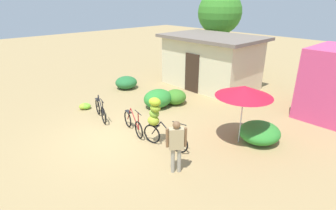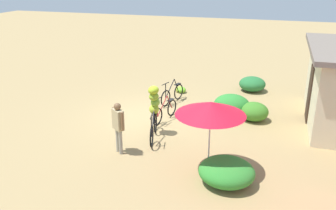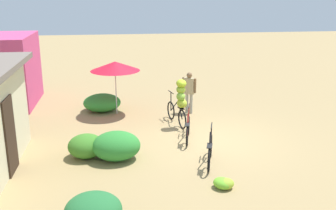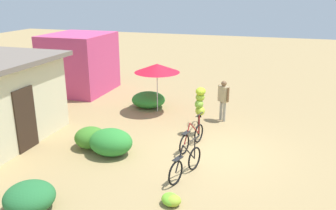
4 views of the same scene
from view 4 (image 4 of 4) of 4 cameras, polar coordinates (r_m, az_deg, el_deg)
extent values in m
plane|color=#A08556|center=(11.31, 6.84, -7.49)|extent=(60.00, 60.00, 0.00)
cube|color=#332319|center=(11.92, -21.92, -2.16)|extent=(0.90, 0.06, 2.00)
cube|color=#D14378|center=(18.11, -14.00, 6.57)|extent=(3.20, 2.80, 2.84)
ellipsoid|color=#266C35|center=(8.96, -21.38, -13.63)|extent=(1.15, 1.18, 0.66)
ellipsoid|color=#2E8331|center=(11.05, -9.17, -5.92)|extent=(1.14, 1.35, 0.82)
ellipsoid|color=#3C7C26|center=(11.66, -12.35, -5.15)|extent=(0.97, 1.03, 0.68)
ellipsoid|color=#2F872F|center=(15.32, -3.16, 0.85)|extent=(1.36, 1.45, 0.67)
cylinder|color=beige|center=(14.56, -1.74, 2.59)|extent=(0.04, 0.04, 1.95)
cone|color=red|center=(14.36, -1.77, 5.96)|extent=(1.85, 1.85, 0.35)
torus|color=black|center=(10.09, 4.27, -8.57)|extent=(0.66, 0.23, 0.67)
torus|color=black|center=(9.34, 1.23, -10.85)|extent=(0.66, 0.23, 0.67)
cylinder|color=black|center=(9.32, 1.82, -8.68)|extent=(0.37, 0.14, 0.66)
cylinder|color=black|center=(9.70, 3.37, -7.58)|extent=(0.65, 0.22, 0.67)
cylinder|color=black|center=(9.83, 4.35, -5.36)|extent=(0.49, 0.17, 0.03)
cylinder|color=black|center=(9.96, 4.31, -6.99)|extent=(0.04, 0.04, 0.62)
cube|color=black|center=(9.24, 1.58, -8.62)|extent=(0.38, 0.23, 0.02)
torus|color=black|center=(11.84, 4.95, -4.55)|extent=(0.63, 0.19, 0.63)
torus|color=black|center=(10.99, 2.64, -6.34)|extent=(0.63, 0.19, 0.63)
cylinder|color=maroon|center=(11.02, 3.10, -4.63)|extent=(0.39, 0.12, 0.60)
cylinder|color=maroon|center=(11.45, 4.27, -3.77)|extent=(0.68, 0.19, 0.61)
cylinder|color=black|center=(11.60, 5.04, -1.54)|extent=(0.49, 0.14, 0.03)
cylinder|color=maroon|center=(11.72, 5.00, -3.06)|extent=(0.04, 0.04, 0.66)
cube|color=black|center=(10.94, 2.92, -4.49)|extent=(0.38, 0.22, 0.02)
torus|color=black|center=(13.39, 4.97, -1.75)|extent=(0.67, 0.20, 0.67)
torus|color=black|center=(12.38, 5.00, -3.43)|extent=(0.67, 0.20, 0.67)
cylinder|color=black|center=(12.45, 5.03, -1.92)|extent=(0.41, 0.13, 0.58)
cylinder|color=black|center=(12.96, 5.01, -1.11)|extent=(0.71, 0.20, 0.59)
cylinder|color=black|center=(13.17, 5.05, 1.09)|extent=(0.49, 0.14, 0.03)
cylinder|color=black|center=(13.27, 5.01, -0.34)|extent=(0.04, 0.04, 0.69)
cube|color=black|center=(12.35, 5.04, -1.66)|extent=(0.38, 0.22, 0.02)
ellipsoid|color=#9CB12E|center=(12.28, 5.18, -0.93)|extent=(0.50, 0.46, 0.32)
ellipsoid|color=#7AA832|center=(12.21, 5.01, 0.16)|extent=(0.37, 0.30, 0.29)
ellipsoid|color=#88A82A|center=(12.22, 5.19, 1.25)|extent=(0.39, 0.31, 0.27)
ellipsoid|color=#9CB724|center=(12.15, 5.28, 2.21)|extent=(0.46, 0.38, 0.27)
ellipsoid|color=#73C32E|center=(8.66, 0.35, -14.94)|extent=(0.62, 0.62, 0.26)
ellipsoid|color=#94B42F|center=(8.62, 0.71, -15.12)|extent=(0.46, 0.50, 0.26)
cylinder|color=gray|center=(13.92, 8.51, -0.88)|extent=(0.11, 0.11, 0.77)
cylinder|color=gray|center=(13.80, 9.03, -1.08)|extent=(0.11, 0.11, 0.77)
cube|color=tan|center=(13.65, 8.90, 1.77)|extent=(0.40, 0.44, 0.61)
cylinder|color=brown|center=(13.82, 8.19, 2.13)|extent=(0.08, 0.08, 0.55)
cylinder|color=brown|center=(13.47, 9.65, 1.65)|extent=(0.08, 0.08, 0.55)
sphere|color=brown|center=(13.54, 8.99, 3.44)|extent=(0.21, 0.21, 0.21)
camera|label=1|loc=(17.61, 26.80, 15.39)|focal=28.17mm
camera|label=2|loc=(22.65, 1.77, 18.84)|focal=38.53mm
camera|label=3|loc=(4.81, -90.42, -2.06)|focal=42.81mm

